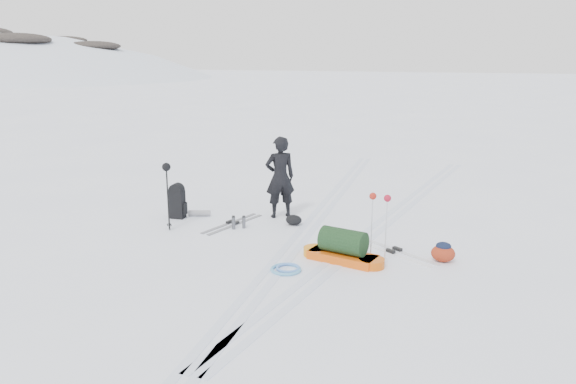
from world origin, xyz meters
The scene contains 13 objects.
ground centered at (0.00, 0.00, 0.00)m, with size 200.00×200.00×0.00m, color white.
ski_tracks centered at (0.61, 0.88, 0.00)m, with size 3.38×17.97×0.01m.
skier centered at (-0.90, 1.38, 0.90)m, with size 0.66×0.43×1.81m, color black.
pulk_sled centered at (1.10, -0.81, 0.22)m, with size 1.59×0.74×0.59m.
expedition_rucksack centered at (-2.95, 0.56, 0.36)m, with size 0.79×0.57×0.79m.
ski_poles_black centered at (-2.72, -0.28, 1.15)m, with size 0.17×0.17×1.41m.
ski_poles_silver centered at (1.68, -0.63, 1.03)m, with size 0.39×0.18×1.23m.
touring_skis_grey centered at (-1.66, 0.51, 0.01)m, with size 0.69×1.74×0.06m.
touring_skis_white centered at (1.87, -0.05, 0.02)m, with size 1.75×1.24×0.07m.
rope_coil centered at (0.32, -1.56, 0.03)m, with size 0.54×0.54×0.06m.
small_daypack centered at (2.75, -0.24, 0.17)m, with size 0.51×0.45×0.36m.
thermos_pair centered at (-1.41, 0.27, 0.14)m, with size 0.26×0.21×0.29m.
stuff_sack centered at (-0.42, 0.91, 0.11)m, with size 0.40×0.34×0.22m.
Camera 1 is at (3.35, -9.85, 3.56)m, focal length 35.00 mm.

